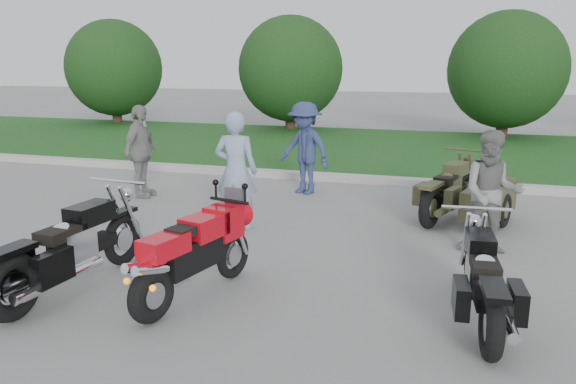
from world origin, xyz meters
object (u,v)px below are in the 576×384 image
(cruiser_left, at_px, (67,252))
(cruiser_right, at_px, (483,284))
(person_stripe, at_px, (236,171))
(person_denim, at_px, (305,148))
(sportbike_red, at_px, (193,252))
(person_back, at_px, (140,152))
(person_grey, at_px, (492,193))
(cruiser_sidecar, at_px, (471,197))

(cruiser_left, distance_m, cruiser_right, 4.37)
(person_stripe, relative_size, person_denim, 1.02)
(sportbike_red, relative_size, person_back, 1.11)
(sportbike_red, bearing_deg, cruiser_right, 18.86)
(cruiser_right, xyz_separation_m, person_grey, (0.15, 2.26, 0.40))
(person_back, bearing_deg, cruiser_right, -123.32)
(cruiser_left, height_order, person_stripe, person_stripe)
(cruiser_right, bearing_deg, person_denim, 117.45)
(person_back, bearing_deg, cruiser_sidecar, -91.46)
(person_grey, height_order, person_denim, person_denim)
(person_stripe, bearing_deg, cruiser_sidecar, -161.76)
(person_denim, bearing_deg, cruiser_left, -78.40)
(person_stripe, height_order, person_grey, person_stripe)
(cruiser_right, relative_size, cruiser_sidecar, 0.98)
(person_stripe, distance_m, person_grey, 3.62)
(sportbike_red, xyz_separation_m, person_stripe, (-0.53, 2.56, 0.36))
(person_stripe, relative_size, person_grey, 1.09)
(cruiser_sidecar, distance_m, person_back, 5.89)
(sportbike_red, height_order, person_stripe, person_stripe)
(cruiser_sidecar, xyz_separation_m, person_denim, (-3.03, 1.15, 0.47))
(cruiser_left, xyz_separation_m, cruiser_right, (4.34, 0.50, -0.05))
(person_stripe, bearing_deg, person_denim, -102.39)
(cruiser_right, bearing_deg, sportbike_red, -179.94)
(cruiser_right, relative_size, person_denim, 1.21)
(cruiser_sidecar, bearing_deg, person_back, -161.64)
(cruiser_sidecar, xyz_separation_m, person_stripe, (-3.41, -1.39, 0.50))
(cruiser_right, bearing_deg, person_grey, 80.99)
(cruiser_sidecar, bearing_deg, person_grey, -63.32)
(cruiser_left, bearing_deg, cruiser_right, 11.94)
(sportbike_red, bearing_deg, person_denim, 105.34)
(sportbike_red, distance_m, cruiser_sidecar, 4.89)
(sportbike_red, xyz_separation_m, person_grey, (3.09, 2.53, 0.28))
(person_stripe, height_order, person_denim, person_stripe)
(person_grey, relative_size, person_back, 0.95)
(cruiser_right, xyz_separation_m, cruiser_sidecar, (-0.06, 3.68, -0.01))
(sportbike_red, distance_m, cruiser_left, 1.42)
(sportbike_red, distance_m, person_denim, 5.11)
(person_denim, bearing_deg, sportbike_red, -63.49)
(person_stripe, bearing_deg, cruiser_left, 68.82)
(cruiser_right, distance_m, person_denim, 5.75)
(cruiser_right, bearing_deg, cruiser_left, -178.61)
(person_denim, bearing_deg, cruiser_right, -32.58)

